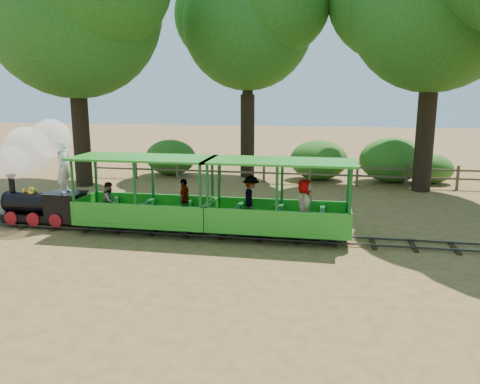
% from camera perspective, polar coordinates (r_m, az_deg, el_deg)
% --- Properties ---
extents(ground, '(90.00, 90.00, 0.00)m').
position_cam_1_polar(ground, '(12.87, 2.45, -5.62)').
color(ground, '#A17B45').
rests_on(ground, ground).
extents(track, '(22.00, 1.00, 0.10)m').
position_cam_1_polar(track, '(12.85, 2.45, -5.33)').
color(track, '#3F3D3A').
rests_on(track, ground).
extents(locomotive, '(2.82, 1.33, 3.24)m').
position_cam_1_polar(locomotive, '(15.00, -23.70, 2.98)').
color(locomotive, black).
rests_on(locomotive, ground).
extents(carriage_front, '(3.96, 1.62, 2.06)m').
position_cam_1_polar(carriage_front, '(13.49, -11.48, -1.46)').
color(carriage_front, green).
rests_on(carriage_front, track).
extents(carriage_rear, '(3.96, 1.62, 2.06)m').
position_cam_1_polar(carriage_rear, '(12.60, 4.56, -1.96)').
color(carriage_rear, green).
rests_on(carriage_rear, track).
extents(oak_nc, '(7.29, 6.42, 9.82)m').
position_cam_1_polar(oak_nc, '(22.30, 0.92, 20.47)').
color(oak_nc, '#2D2116').
rests_on(oak_nc, ground).
extents(fence, '(18.10, 0.10, 1.00)m').
position_cam_1_polar(fence, '(20.49, 5.71, 2.61)').
color(fence, brown).
rests_on(fence, ground).
extents(shrub_west, '(2.46, 1.89, 1.70)m').
position_cam_1_polar(shrub_west, '(22.92, -8.44, 4.21)').
color(shrub_west, '#2D6B1E').
rests_on(shrub_west, ground).
extents(shrub_mid_w, '(2.62, 2.01, 1.81)m').
position_cam_1_polar(shrub_mid_w, '(21.66, 9.57, 3.88)').
color(shrub_mid_w, '#2D6B1E').
rests_on(shrub_mid_w, ground).
extents(shrub_mid_e, '(1.88, 1.45, 1.30)m').
position_cam_1_polar(shrub_mid_e, '(22.15, 22.30, 2.66)').
color(shrub_mid_e, '#2D6B1E').
rests_on(shrub_mid_e, ground).
extents(shrub_east, '(2.87, 2.20, 1.98)m').
position_cam_1_polar(shrub_east, '(21.82, 18.06, 3.74)').
color(shrub_east, '#2D6B1E').
rests_on(shrub_east, ground).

